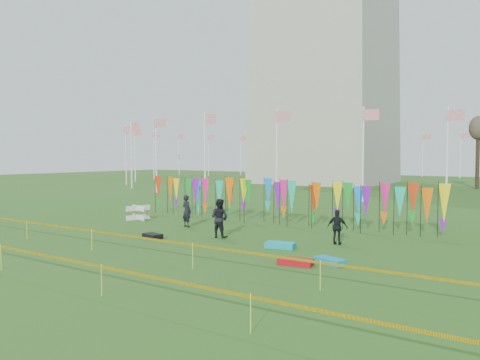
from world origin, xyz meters
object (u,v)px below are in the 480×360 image
Objects in this scene: kite_bag_black at (153,236)px; kite_bag_teal at (330,261)px; person_left at (187,211)px; kite_bag_turquoise at (280,245)px; box_kite at (138,213)px; kite_bag_red at (296,262)px; person_mid at (219,218)px; person_right at (337,227)px.

kite_bag_teal is at bearing -1.19° from kite_bag_black.
kite_bag_turquoise is (7.12, -2.28, -0.75)m from person_left.
person_left reaches higher than box_kite.
person_left reaches higher than kite_bag_red.
person_left is at bearing -5.69° from box_kite.
kite_bag_turquoise is at bearing 174.03° from person_left.
kite_bag_red is at bearing 148.98° from person_mid.
person_right is 1.35× the size of kite_bag_teal.
kite_bag_black is (-7.82, -3.44, -0.66)m from person_right.
kite_bag_teal is (14.23, -4.25, -0.34)m from box_kite.
person_left reaches higher than kite_bag_turquoise.
kite_bag_turquoise is at bearing 129.34° from kite_bag_red.
person_left is at bearing 105.29° from kite_bag_black.
box_kite is 0.58× the size of person_right.
box_kite is at bearing -18.13° from person_mid.
kite_bag_red is 1.09× the size of kite_bag_teal.
person_left is 1.43× the size of kite_bag_turquoise.
kite_bag_teal is at bearing 102.84° from person_right.
person_right is at bearing -169.47° from person_left.
person_left is 1.42× the size of kite_bag_red.
kite_bag_black is at bearing 35.84° from person_mid.
person_right reaches higher than kite_bag_teal.
kite_bag_teal is (6.56, -2.17, -0.82)m from person_mid.
kite_bag_turquoise is at bearing 12.49° from kite_bag_black.
person_left is 3.85m from kite_bag_black.
person_left is 1.81× the size of kite_bag_black.
person_right is at bearing -2.70° from box_kite.
kite_bag_red reaches higher than kite_bag_teal.
kite_bag_turquoise is 6.27m from kite_bag_black.
person_mid is 5.56m from person_right.
person_mid is at bearing 170.39° from kite_bag_turquoise.
person_right is at bearing 108.30° from kite_bag_teal.
kite_bag_red is at bearing -20.92° from box_kite.
kite_bag_red is at bearing 87.73° from person_right.
person_left is 3.83m from person_mid.
person_left reaches higher than kite_bag_teal.
kite_bag_teal is at bearing 158.80° from person_mid.
kite_bag_red is at bearing 164.62° from person_left.
kite_bag_black reaches higher than kite_bag_teal.
person_mid reaches higher than kite_bag_red.
person_left is at bearing -28.62° from person_mid.
box_kite is 4.25m from person_left.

